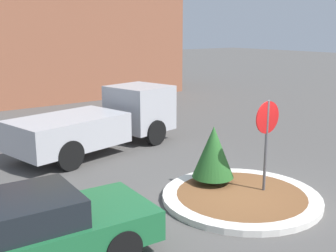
% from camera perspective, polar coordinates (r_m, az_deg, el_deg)
% --- Properties ---
extents(ground_plane, '(120.00, 120.00, 0.00)m').
position_cam_1_polar(ground_plane, '(10.80, 9.83, -9.81)').
color(ground_plane, '#514F4C').
extents(traffic_island, '(3.92, 3.92, 0.15)m').
position_cam_1_polar(traffic_island, '(10.77, 9.85, -9.44)').
color(traffic_island, silver).
rests_on(traffic_island, ground_plane).
extents(stop_sign, '(0.81, 0.07, 2.47)m').
position_cam_1_polar(stop_sign, '(10.64, 13.24, -0.49)').
color(stop_sign, '#4C4C51').
rests_on(stop_sign, ground_plane).
extents(island_shrub, '(1.10, 1.10, 1.54)m').
position_cam_1_polar(island_shrub, '(11.12, 6.16, -3.49)').
color(island_shrub, brown).
rests_on(island_shrub, traffic_island).
extents(utility_truck, '(6.35, 3.31, 2.07)m').
position_cam_1_polar(utility_truck, '(14.82, -8.73, 0.73)').
color(utility_truck, '#B2B2B7').
rests_on(utility_truck, ground_plane).
extents(storefront_building, '(12.52, 6.07, 7.72)m').
position_cam_1_polar(storefront_building, '(27.61, -12.51, 12.18)').
color(storefront_building, '#93563D').
rests_on(storefront_building, ground_plane).
extents(parked_sedan_green, '(4.62, 2.09, 1.38)m').
position_cam_1_polar(parked_sedan_green, '(7.92, -18.80, -13.50)').
color(parked_sedan_green, '#1E6638').
rests_on(parked_sedan_green, ground_plane).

